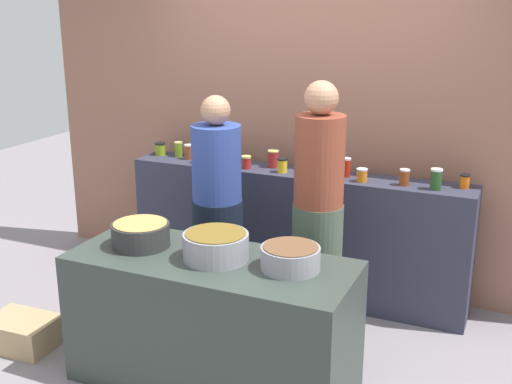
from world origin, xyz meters
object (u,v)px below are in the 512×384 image
(cooking_pot_left, at_px, (141,235))
(preserve_jar_3, at_px, (202,156))
(cook_with_tongs, at_px, (218,219))
(preserve_jar_10, at_px, (346,167))
(preserve_jar_14, at_px, (465,181))
(cook_in_cap, at_px, (318,226))
(bread_crate, at_px, (22,332))
(preserve_jar_9, at_px, (310,166))
(cooking_pot_center, at_px, (216,246))
(preserve_jar_1, at_px, (179,149))
(cooking_pot_right, at_px, (290,258))
(preserve_jar_0, at_px, (160,149))
(preserve_jar_5, at_px, (227,158))
(preserve_jar_8, at_px, (282,165))
(preserve_jar_11, at_px, (362,175))
(preserve_jar_2, at_px, (188,152))
(preserve_jar_6, at_px, (246,162))
(preserve_jar_4, at_px, (220,154))
(preserve_jar_7, at_px, (273,159))
(preserve_jar_12, at_px, (404,177))
(preserve_jar_13, at_px, (436,179))

(cooking_pot_left, bearing_deg, preserve_jar_3, 102.52)
(cooking_pot_left, distance_m, cook_with_tongs, 0.85)
(preserve_jar_10, bearing_deg, preserve_jar_14, 2.96)
(cook_in_cap, xyz_separation_m, bread_crate, (-1.78, -0.93, -0.72))
(preserve_jar_9, xyz_separation_m, cooking_pot_center, (-0.10, -1.35, -0.17))
(cook_with_tongs, bearing_deg, preserve_jar_1, 137.75)
(preserve_jar_1, bearing_deg, preserve_jar_14, 0.14)
(preserve_jar_9, height_order, cooking_pot_right, preserve_jar_9)
(cooking_pot_right, bearing_deg, bread_crate, -173.73)
(preserve_jar_0, height_order, preserve_jar_5, preserve_jar_5)
(preserve_jar_1, height_order, cooking_pot_right, preserve_jar_1)
(preserve_jar_8, distance_m, cook_in_cap, 0.77)
(preserve_jar_1, bearing_deg, cooking_pot_center, -52.81)
(preserve_jar_11, height_order, cook_in_cap, cook_in_cap)
(preserve_jar_2, height_order, cooking_pot_left, preserve_jar_2)
(preserve_jar_6, distance_m, cook_with_tongs, 0.58)
(preserve_jar_4, distance_m, preserve_jar_7, 0.46)
(preserve_jar_8, distance_m, preserve_jar_10, 0.49)
(preserve_jar_14, distance_m, cooking_pot_left, 2.26)
(preserve_jar_4, distance_m, preserve_jar_14, 1.91)
(preserve_jar_3, relative_size, preserve_jar_12, 0.97)
(preserve_jar_5, bearing_deg, preserve_jar_7, 17.22)
(preserve_jar_2, bearing_deg, cook_with_tongs, -45.85)
(cooking_pot_left, bearing_deg, cooking_pot_center, -0.10)
(preserve_jar_5, distance_m, preserve_jar_10, 0.95)
(preserve_jar_9, height_order, preserve_jar_11, preserve_jar_9)
(preserve_jar_4, relative_size, cook_with_tongs, 0.08)
(preserve_jar_2, height_order, preserve_jar_12, preserve_jar_2)
(preserve_jar_2, bearing_deg, preserve_jar_1, 161.92)
(preserve_jar_2, height_order, cook_with_tongs, cook_with_tongs)
(preserve_jar_5, bearing_deg, preserve_jar_9, 2.20)
(preserve_jar_12, bearing_deg, cooking_pot_left, -134.70)
(preserve_jar_10, distance_m, cook_in_cap, 0.68)
(preserve_jar_0, height_order, preserve_jar_9, preserve_jar_9)
(cook_with_tongs, bearing_deg, preserve_jar_13, 19.04)
(preserve_jar_11, distance_m, preserve_jar_13, 0.52)
(cooking_pot_center, bearing_deg, preserve_jar_6, 107.36)
(preserve_jar_8, bearing_deg, cooking_pot_right, -66.38)
(preserve_jar_14, relative_size, bread_crate, 0.21)
(preserve_jar_8, distance_m, cooking_pot_right, 1.40)
(preserve_jar_4, height_order, preserve_jar_8, preserve_jar_4)
(preserve_jar_13, bearing_deg, preserve_jar_0, 177.51)
(preserve_jar_8, bearing_deg, preserve_jar_10, 9.71)
(preserve_jar_0, height_order, preserve_jar_13, preserve_jar_13)
(preserve_jar_5, relative_size, cooking_pot_center, 0.32)
(preserve_jar_4, height_order, preserve_jar_5, same)
(preserve_jar_0, bearing_deg, preserve_jar_9, -3.05)
(preserve_jar_7, bearing_deg, preserve_jar_5, -162.78)
(cook_with_tongs, bearing_deg, preserve_jar_12, 22.83)
(preserve_jar_2, distance_m, preserve_jar_14, 2.18)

